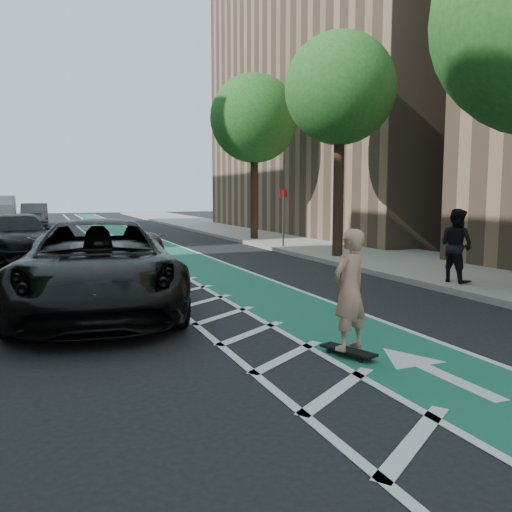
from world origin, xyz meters
TOP-DOWN VIEW (x-y plane):
  - ground at (0.00, 0.00)m, footprint 120.00×120.00m
  - bike_lane at (3.00, 10.00)m, footprint 2.00×90.00m
  - buffer_strip at (1.50, 10.00)m, footprint 1.40×90.00m
  - sidewalk_right at (9.50, 10.00)m, footprint 5.00×90.00m
  - curb_right at (7.05, 10.00)m, footprint 0.12×90.00m
  - building_right_far at (17.50, 20.00)m, footprint 14.00×22.00m
  - tree_r_c at (7.90, 8.00)m, footprint 4.20×4.20m
  - tree_r_d at (7.90, 16.00)m, footprint 4.20×4.20m
  - sign_post at (7.60, 12.00)m, footprint 0.35×0.08m
  - skateboard at (2.30, -1.72)m, footprint 0.51×0.89m
  - skateboarder at (2.30, -1.72)m, footprint 0.72×0.59m
  - suv_near at (-0.63, 2.77)m, footprint 3.69×6.74m
  - suv_far at (-2.40, 12.68)m, footprint 2.46×5.52m
  - car_silver at (-3.09, 20.88)m, footprint 2.16×4.30m
  - car_grey at (-1.94, 32.28)m, footprint 1.74×4.94m
  - pedestrian at (7.70, 2.19)m, footprint 0.81×0.97m
  - barrel_b at (-1.80, 13.07)m, footprint 0.59×0.59m

SIDE VIEW (x-z plane):
  - ground at x=0.00m, z-range 0.00..0.00m
  - buffer_strip at x=1.50m, z-range 0.00..0.01m
  - bike_lane at x=3.00m, z-range 0.00..0.01m
  - sidewalk_right at x=9.50m, z-range 0.00..0.15m
  - curb_right at x=7.05m, z-range 0.00..0.16m
  - skateboard at x=2.30m, z-range 0.04..0.15m
  - barrel_b at x=-1.80m, z-range -0.02..0.79m
  - car_silver at x=-3.09m, z-range 0.00..1.40m
  - suv_far at x=-2.40m, z-range 0.00..1.57m
  - car_grey at x=-1.94m, z-range 0.00..1.63m
  - suv_near at x=-0.63m, z-range 0.00..1.79m
  - skateboarder at x=2.30m, z-range 0.12..1.82m
  - pedestrian at x=7.70m, z-range 0.15..1.94m
  - sign_post at x=7.60m, z-range 0.11..2.59m
  - tree_r_c at x=7.90m, z-range 1.82..9.72m
  - tree_r_d at x=7.90m, z-range 1.82..9.72m
  - building_right_far at x=17.50m, z-range 0.00..19.00m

